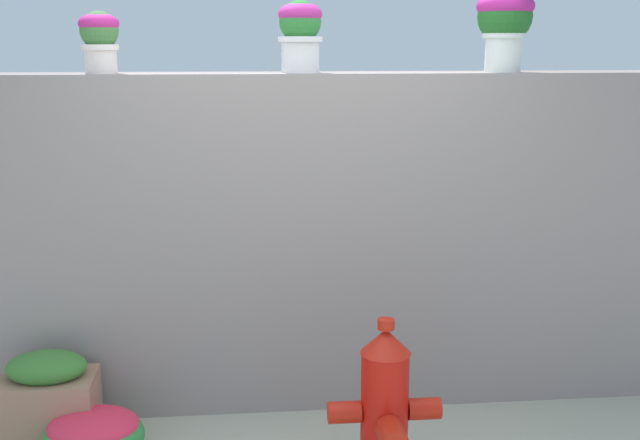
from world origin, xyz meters
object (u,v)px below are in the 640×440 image
at_px(potted_plant_3, 505,19).
at_px(fire_hydrant, 385,412).
at_px(planter_box, 49,399).
at_px(potted_plant_2, 300,30).
at_px(potted_plant_1, 99,36).
at_px(flower_bush_left, 94,434).

relative_size(potted_plant_3, fire_hydrant, 0.54).
height_order(potted_plant_3, fire_hydrant, potted_plant_3).
bearing_deg(planter_box, potted_plant_2, 15.94).
distance_m(potted_plant_1, flower_bush_left, 2.19).
relative_size(fire_hydrant, flower_bush_left, 1.63).
distance_m(potted_plant_3, planter_box, 3.39).
height_order(potted_plant_1, fire_hydrant, potted_plant_1).
relative_size(potted_plant_1, planter_box, 0.64).
height_order(fire_hydrant, planter_box, fire_hydrant).
xyz_separation_m(potted_plant_2, potted_plant_3, (1.19, -0.01, 0.06)).
distance_m(potted_plant_1, planter_box, 2.05).
bearing_deg(planter_box, flower_bush_left, -37.91).
bearing_deg(planter_box, potted_plant_3, 8.59).
xyz_separation_m(potted_plant_2, flower_bush_left, (-1.18, -0.63, -2.13)).
xyz_separation_m(potted_plant_1, planter_box, (-0.32, -0.41, -1.98)).
bearing_deg(potted_plant_3, fire_hydrant, -129.82).
bearing_deg(flower_bush_left, fire_hydrant, -15.36).
height_order(potted_plant_2, flower_bush_left, potted_plant_2).
bearing_deg(fire_hydrant, potted_plant_3, 50.18).
xyz_separation_m(potted_plant_2, fire_hydrant, (0.34, -1.04, -1.87)).
distance_m(potted_plant_1, potted_plant_2, 1.13).
distance_m(potted_plant_2, fire_hydrant, 2.17).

